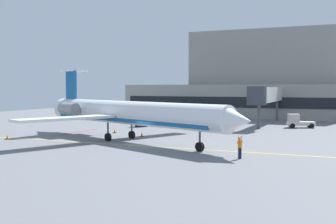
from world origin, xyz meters
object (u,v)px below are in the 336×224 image
at_px(fuel_tank, 188,112).
at_px(marshaller, 240,147).
at_px(regional_jet, 125,113).
at_px(baggage_tug, 298,121).
at_px(pushback_tractor, 143,120).

xyz_separation_m(fuel_tank, marshaller, (18.84, -37.82, -0.57)).
xyz_separation_m(regional_jet, baggage_tug, (16.41, 23.54, -2.21)).
distance_m(pushback_tractor, fuel_tank, 14.23).
bearing_deg(marshaller, baggage_tug, 87.19).
relative_size(baggage_tug, pushback_tractor, 1.00).
distance_m(baggage_tug, fuel_tank, 21.61).
xyz_separation_m(pushback_tractor, marshaller, (21.05, -23.77, -0.02)).
bearing_deg(pushback_tractor, marshaller, -48.48).
relative_size(pushback_tractor, marshaller, 2.16).
bearing_deg(marshaller, regional_jet, 154.84).
xyz_separation_m(regional_jet, pushback_tractor, (-6.14, 16.77, -2.14)).
bearing_deg(fuel_tank, regional_jet, -82.73).
bearing_deg(pushback_tractor, fuel_tank, 81.06).
xyz_separation_m(regional_jet, marshaller, (14.91, -7.00, -2.16)).
height_order(pushback_tractor, fuel_tank, fuel_tank).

